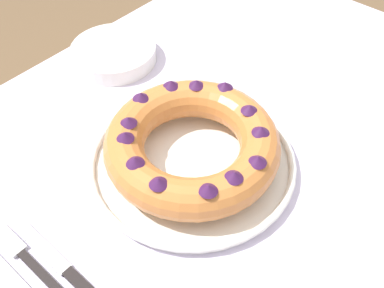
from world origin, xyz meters
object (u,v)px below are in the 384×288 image
(fork, at_px, (33,265))
(side_bowl, at_px, (114,53))
(bundt_cake, at_px, (192,144))
(serving_dish, at_px, (192,161))
(cake_knife, at_px, (69,273))

(fork, xyz_separation_m, side_bowl, (0.40, 0.27, 0.01))
(fork, bearing_deg, side_bowl, 28.81)
(fork, bearing_deg, bundt_cake, -14.50)
(bundt_cake, relative_size, fork, 1.33)
(serving_dish, bearing_deg, cake_knife, 179.98)
(cake_knife, bearing_deg, serving_dish, -0.72)
(bundt_cake, height_order, side_bowl, bundt_cake)
(bundt_cake, distance_m, cake_knife, 0.26)
(serving_dish, xyz_separation_m, bundt_cake, (-0.00, 0.00, 0.04))
(bundt_cake, distance_m, side_bowl, 0.34)
(side_bowl, bearing_deg, serving_dish, -109.41)
(serving_dish, distance_m, fork, 0.29)
(bundt_cake, relative_size, side_bowl, 1.60)
(serving_dish, xyz_separation_m, fork, (-0.29, 0.05, -0.01))
(bundt_cake, bearing_deg, serving_dish, -22.55)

